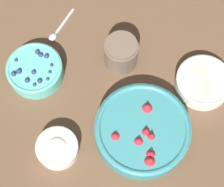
% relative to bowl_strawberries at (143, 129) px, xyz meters
% --- Properties ---
extents(ground_plane, '(4.00, 4.00, 0.00)m').
position_rel_bowl_strawberries_xyz_m(ground_plane, '(0.15, 0.00, -0.04)').
color(ground_plane, brown).
extents(bowl_strawberries, '(0.26, 0.26, 0.08)m').
position_rel_bowl_strawberries_xyz_m(bowl_strawberries, '(0.00, 0.00, 0.00)').
color(bowl_strawberries, teal).
rests_on(bowl_strawberries, ground_plane).
extents(bowl_blueberries, '(0.16, 0.16, 0.06)m').
position_rel_bowl_strawberries_xyz_m(bowl_blueberries, '(0.36, -0.03, -0.01)').
color(bowl_blueberries, '#56B7A8').
rests_on(bowl_blueberries, ground_plane).
extents(bowl_bananas, '(0.16, 0.16, 0.04)m').
position_rel_bowl_strawberries_xyz_m(bowl_bananas, '(-0.10, -0.21, -0.01)').
color(bowl_bananas, silver).
rests_on(bowl_bananas, ground_plane).
extents(bowl_cream, '(0.11, 0.11, 0.05)m').
position_rel_bowl_strawberries_xyz_m(bowl_cream, '(0.19, 0.15, -0.01)').
color(bowl_cream, white).
rests_on(bowl_cream, ground_plane).
extents(jar_chocolate, '(0.10, 0.10, 0.10)m').
position_rel_bowl_strawberries_xyz_m(jar_chocolate, '(0.16, -0.18, 0.01)').
color(jar_chocolate, brown).
rests_on(jar_chocolate, ground_plane).
extents(spoon, '(0.02, 0.14, 0.01)m').
position_rel_bowl_strawberries_xyz_m(spoon, '(0.37, -0.18, -0.03)').
color(spoon, '#B2B2B7').
rests_on(spoon, ground_plane).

